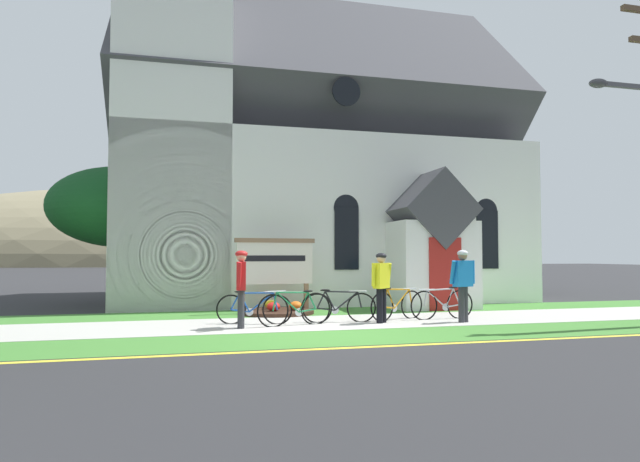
# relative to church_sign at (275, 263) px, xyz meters

# --- Properties ---
(ground) EXTENTS (140.00, 140.00, 0.00)m
(ground) POSITION_rel_church_sign_xyz_m (0.44, -0.19, -1.36)
(ground) COLOR #2B2B2D
(sidewalk_slab) EXTENTS (32.00, 2.70, 0.01)m
(sidewalk_slab) POSITION_rel_church_sign_xyz_m (2.35, -2.43, -1.36)
(sidewalk_slab) COLOR #B7B5AD
(sidewalk_slab) RESTS_ON ground
(grass_verge) EXTENTS (32.00, 1.94, 0.01)m
(grass_verge) POSITION_rel_church_sign_xyz_m (2.35, -4.75, -1.36)
(grass_verge) COLOR #427F33
(grass_verge) RESTS_ON ground
(church_lawn) EXTENTS (24.00, 2.01, 0.01)m
(church_lawn) POSITION_rel_church_sign_xyz_m (2.35, -0.08, -1.36)
(church_lawn) COLOR #427F33
(church_lawn) RESTS_ON ground
(curb_paint_stripe) EXTENTS (28.00, 0.16, 0.01)m
(curb_paint_stripe) POSITION_rel_church_sign_xyz_m (2.35, -5.87, -1.36)
(curb_paint_stripe) COLOR yellow
(curb_paint_stripe) RESTS_ON ground
(church_building) EXTENTS (14.24, 10.99, 14.31)m
(church_building) POSITION_rel_church_sign_xyz_m (1.79, 5.15, 3.72)
(church_building) COLOR white
(church_building) RESTS_ON ground
(church_sign) EXTENTS (2.27, 0.27, 2.06)m
(church_sign) POSITION_rel_church_sign_xyz_m (0.00, 0.00, 0.00)
(church_sign) COLOR #7F6047
(church_sign) RESTS_ON ground
(flower_bed) EXTENTS (2.03, 2.03, 0.34)m
(flower_bed) POSITION_rel_church_sign_xyz_m (0.02, -0.27, -1.28)
(flower_bed) COLOR #382319
(flower_bed) RESTS_ON ground
(bicycle_green) EXTENTS (1.71, 0.53, 0.78)m
(bicycle_green) POSITION_rel_church_sign_xyz_m (-0.87, -2.30, -1.00)
(bicycle_green) COLOR black
(bicycle_green) RESTS_ON ground
(bicycle_white) EXTENTS (1.62, 0.64, 0.84)m
(bicycle_white) POSITION_rel_church_sign_xyz_m (2.65, -2.36, -0.99)
(bicycle_white) COLOR black
(bicycle_white) RESTS_ON ground
(bicycle_blue) EXTENTS (1.76, 0.26, 0.81)m
(bicycle_blue) POSITION_rel_church_sign_xyz_m (1.13, -2.47, -0.99)
(bicycle_blue) COLOR black
(bicycle_blue) RESTS_ON ground
(bicycle_yellow) EXTENTS (1.76, 0.38, 0.82)m
(bicycle_yellow) POSITION_rel_church_sign_xyz_m (-0.01, -2.81, -0.97)
(bicycle_yellow) COLOR black
(bicycle_yellow) RESTS_ON ground
(bicycle_red) EXTENTS (1.74, 0.14, 0.83)m
(bicycle_red) POSITION_rel_church_sign_xyz_m (3.80, -2.50, -0.98)
(bicycle_red) COLOR black
(bicycle_red) RESTS_ON ground
(cyclist_in_white_jersey) EXTENTS (0.67, 0.33, 1.71)m
(cyclist_in_white_jersey) POSITION_rel_church_sign_xyz_m (3.97, -3.22, -0.35)
(cyclist_in_white_jersey) COLOR #2D2D33
(cyclist_in_white_jersey) RESTS_ON ground
(cyclist_in_green_jersey) EXTENTS (0.29, 0.72, 1.69)m
(cyclist_in_green_jersey) POSITION_rel_church_sign_xyz_m (-1.23, -2.99, -0.37)
(cyclist_in_green_jersey) COLOR #2D2D33
(cyclist_in_green_jersey) RESTS_ON ground
(cyclist_in_yellow_jersey) EXTENTS (0.58, 0.48, 1.64)m
(cyclist_in_yellow_jersey) POSITION_rel_church_sign_xyz_m (2.05, -2.87, -0.40)
(cyclist_in_yellow_jersey) COLOR black
(cyclist_in_yellow_jersey) RESTS_ON ground
(roadside_conifer) EXTENTS (3.66, 3.66, 8.26)m
(roadside_conifer) POSITION_rel_church_sign_xyz_m (10.52, 5.83, 3.73)
(roadside_conifer) COLOR #4C3823
(roadside_conifer) RESTS_ON ground
(yard_deciduous_tree) EXTENTS (4.43, 4.43, 4.40)m
(yard_deciduous_tree) POSITION_rel_church_sign_xyz_m (-4.46, 3.47, 1.76)
(yard_deciduous_tree) COLOR #4C3823
(yard_deciduous_tree) RESTS_ON ground
(distant_hill) EXTENTS (86.28, 43.43, 25.08)m
(distant_hill) POSITION_rel_church_sign_xyz_m (-10.70, 80.43, -1.36)
(distant_hill) COLOR #847A5B
(distant_hill) RESTS_ON ground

